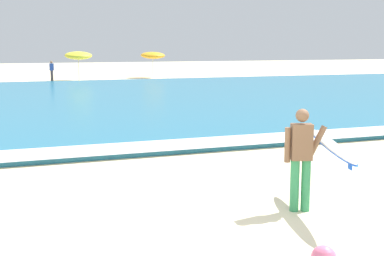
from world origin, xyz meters
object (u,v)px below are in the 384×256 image
(beach_umbrella_2, at_px, (78,56))
(beach_umbrella_3, at_px, (153,55))
(surfer_with_board, at_px, (314,151))
(beachgoer_near_row_left, at_px, (52,70))

(beach_umbrella_2, distance_m, beach_umbrella_3, 6.72)
(beach_umbrella_2, relative_size, beach_umbrella_3, 1.04)
(surfer_with_board, bearing_deg, beach_umbrella_2, 87.81)
(surfer_with_board, height_order, beach_umbrella_3, beach_umbrella_3)
(beach_umbrella_2, height_order, beachgoer_near_row_left, beach_umbrella_2)
(beach_umbrella_2, bearing_deg, surfer_with_board, -92.19)
(beach_umbrella_2, relative_size, beachgoer_near_row_left, 1.50)
(beach_umbrella_3, bearing_deg, beach_umbrella_2, -167.04)
(beachgoer_near_row_left, bearing_deg, beach_umbrella_3, 12.69)
(surfer_with_board, distance_m, beach_umbrella_2, 35.37)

